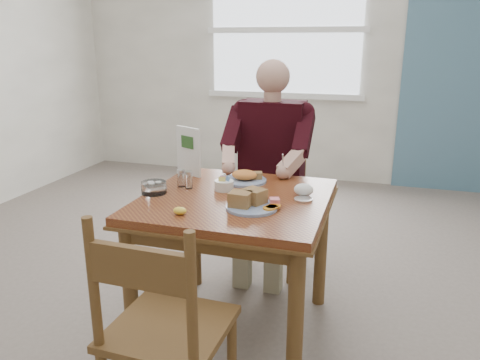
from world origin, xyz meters
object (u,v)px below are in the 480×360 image
(table, at_px, (235,217))
(chair_far, at_px, (272,198))
(far_plate, at_px, (245,177))
(diner, at_px, (270,153))
(chair_near, at_px, (164,332))
(near_plate, at_px, (251,202))

(table, relative_size, chair_far, 0.97)
(chair_far, height_order, far_plate, chair_far)
(far_plate, bearing_deg, diner, 86.79)
(table, bearing_deg, chair_far, 90.00)
(far_plate, bearing_deg, table, -84.45)
(table, height_order, chair_far, chair_far)
(chair_far, bearing_deg, chair_near, -90.88)
(table, xyz_separation_m, diner, (0.00, 0.71, 0.17))
(diner, distance_m, far_plate, 0.45)
(diner, relative_size, near_plate, 4.94)
(chair_far, xyz_separation_m, chair_near, (-0.02, -1.57, 0.00))
(near_plate, bearing_deg, far_plate, 109.99)
(table, distance_m, diner, 0.73)
(table, relative_size, near_plate, 3.28)
(chair_near, xyz_separation_m, diner, (0.02, 1.48, 0.33))
(chair_near, height_order, far_plate, chair_near)
(diner, bearing_deg, chair_near, -90.93)
(diner, bearing_deg, chair_far, 90.01)
(chair_near, xyz_separation_m, near_plate, (0.14, 0.64, 0.30))
(chair_far, distance_m, far_plate, 0.61)
(table, height_order, diner, diner)
(chair_near, bearing_deg, chair_far, 89.12)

